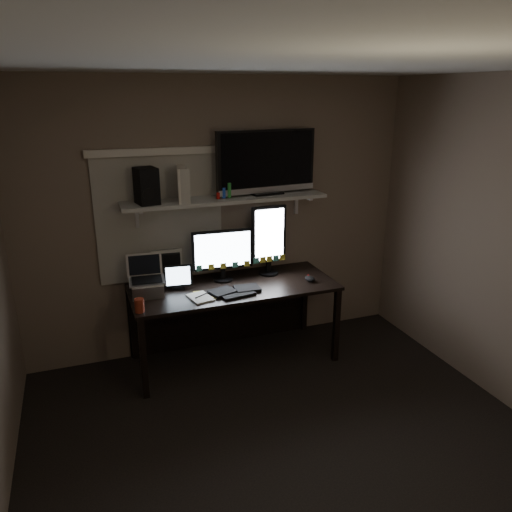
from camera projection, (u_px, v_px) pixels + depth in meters
name	position (u px, v px, depth m)	size (l,w,h in m)	color
floor	(299.00, 460.00, 3.36)	(3.60, 3.60, 0.00)	black
ceiling	(312.00, 63.00, 2.57)	(3.60, 3.60, 0.00)	silver
back_wall	(220.00, 219.00, 4.57)	(3.60, 3.60, 0.00)	#746253
window_blinds	(160.00, 219.00, 4.36)	(1.10, 0.02, 1.10)	#B5B0A2
desk	(230.00, 299.00, 4.56)	(1.80, 0.75, 0.73)	black
wall_shelf	(225.00, 199.00, 4.34)	(1.80, 0.35, 0.03)	#ABAAA6
monitor_landscape	(223.00, 255.00, 4.44)	(0.55, 0.06, 0.48)	black
monitor_portrait	(269.00, 240.00, 4.58)	(0.33, 0.06, 0.66)	black
keyboard	(235.00, 290.00, 4.26)	(0.44, 0.17, 0.03)	black
mouse	(310.00, 279.00, 4.50)	(0.08, 0.12, 0.04)	black
notepad	(200.00, 298.00, 4.12)	(0.16, 0.23, 0.01)	silver
tablet	(178.00, 277.00, 4.29)	(0.25, 0.10, 0.22)	black
file_sorter	(167.00, 266.00, 4.43)	(0.23, 0.11, 0.30)	black
laptop	(147.00, 277.00, 4.13)	(0.29, 0.24, 0.33)	silver
cup	(139.00, 305.00, 3.86)	(0.08, 0.08, 0.11)	maroon
sticky_notes	(210.00, 295.00, 4.18)	(0.31, 0.23, 0.00)	#F5EA42
tv	(266.00, 162.00, 4.40)	(0.94, 0.17, 0.56)	black
game_console	(182.00, 184.00, 4.14)	(0.07, 0.24, 0.29)	silver
speaker	(146.00, 186.00, 4.05)	(0.16, 0.20, 0.30)	black
bottles	(224.00, 191.00, 4.27)	(0.20, 0.05, 0.13)	#A50F0C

